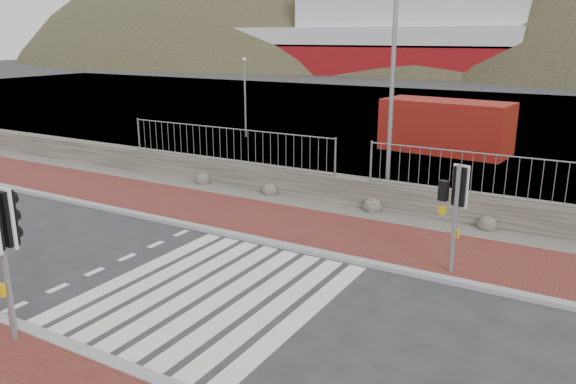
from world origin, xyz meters
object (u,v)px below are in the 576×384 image
Objects in this scene: traffic_signal_near at (0,234)px; shipping_container at (445,127)px; streetlight at (398,58)px; ferry at (368,34)px; traffic_signal_far at (455,195)px.

traffic_signal_near is 0.50× the size of shipping_container.
shipping_container is at bearing 74.63° from streetlight.
ferry reaches higher than traffic_signal_near.
traffic_signal_near is at bearing -123.36° from streetlight.
streetlight is at bearing -44.55° from traffic_signal_far.
streetlight is at bearing 76.28° from traffic_signal_near.
traffic_signal_near is (22.88, -71.23, -3.32)m from ferry.
traffic_signal_near is at bearing 61.31° from traffic_signal_far.
streetlight is at bearing -79.58° from shipping_container.
traffic_signal_far is 6.25m from streetlight.
ferry is 6.19× the size of streetlight.
streetlight reaches higher than traffic_signal_near.
traffic_signal_far is 0.32× the size of streetlight.
traffic_signal_far is 14.30m from shipping_container.
traffic_signal_far is (5.83, 6.77, -0.18)m from traffic_signal_near.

